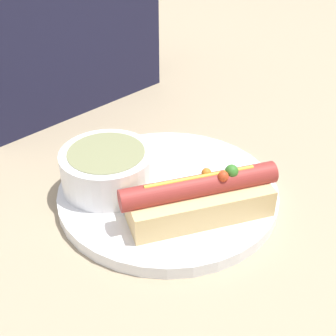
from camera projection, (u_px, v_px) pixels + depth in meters
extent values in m
plane|color=tan|center=(168.00, 197.00, 0.63)|extent=(4.00, 4.00, 0.00)
cylinder|color=white|center=(168.00, 192.00, 0.62)|extent=(0.29, 0.29, 0.02)
cube|color=#E5C17F|center=(199.00, 203.00, 0.56)|extent=(0.18, 0.14, 0.04)
cylinder|color=#9E332D|center=(200.00, 186.00, 0.55)|extent=(0.18, 0.11, 0.03)
sphere|color=#387A28|center=(232.00, 171.00, 0.55)|extent=(0.02, 0.02, 0.02)
sphere|color=orange|center=(207.00, 173.00, 0.55)|extent=(0.01, 0.01, 0.01)
sphere|color=#C63F1E|center=(223.00, 176.00, 0.54)|extent=(0.01, 0.01, 0.01)
cylinder|color=gold|center=(200.00, 177.00, 0.54)|extent=(0.12, 0.07, 0.01)
cylinder|color=white|center=(107.00, 169.00, 0.61)|extent=(0.12, 0.12, 0.05)
cylinder|color=#8C8E60|center=(106.00, 157.00, 0.60)|extent=(0.10, 0.10, 0.01)
cube|color=#B7B7BC|center=(128.00, 213.00, 0.57)|extent=(0.04, 0.10, 0.00)
ellipsoid|color=#B7B7BC|center=(110.00, 180.00, 0.62)|extent=(0.04, 0.05, 0.01)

